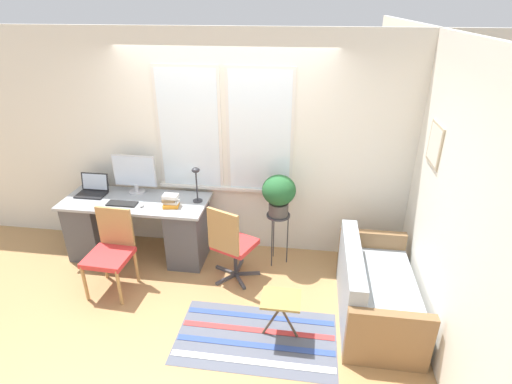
{
  "coord_description": "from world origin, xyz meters",
  "views": [
    {
      "loc": [
        0.99,
        -3.7,
        2.93
      ],
      "look_at": [
        0.44,
        0.17,
        1.06
      ],
      "focal_mm": 28.0,
      "sensor_mm": 36.0,
      "label": 1
    }
  ],
  "objects_px": {
    "mouse": "(142,205)",
    "plant_stand": "(278,220)",
    "couch_loveseat": "(374,293)",
    "laptop": "(93,190)",
    "desk_lamp": "(196,179)",
    "book_stack": "(171,201)",
    "office_chair_swivel": "(231,243)",
    "potted_plant": "(279,193)",
    "keyboard": "(122,204)",
    "desk_chair_wooden": "(111,250)",
    "monitor": "(135,173)",
    "folding_stool": "(281,302)"
  },
  "relations": [
    {
      "from": "folding_stool",
      "to": "desk_lamp",
      "type": "bearing_deg",
      "value": 132.43
    },
    {
      "from": "book_stack",
      "to": "desk_lamp",
      "type": "bearing_deg",
      "value": 31.89
    },
    {
      "from": "potted_plant",
      "to": "mouse",
      "type": "bearing_deg",
      "value": -171.73
    },
    {
      "from": "book_stack",
      "to": "plant_stand",
      "type": "height_order",
      "value": "book_stack"
    },
    {
      "from": "keyboard",
      "to": "potted_plant",
      "type": "distance_m",
      "value": 1.85
    },
    {
      "from": "book_stack",
      "to": "office_chair_swivel",
      "type": "relative_size",
      "value": 0.21
    },
    {
      "from": "couch_loveseat",
      "to": "desk_lamp",
      "type": "bearing_deg",
      "value": 68.73
    },
    {
      "from": "desk_lamp",
      "to": "book_stack",
      "type": "xyz_separation_m",
      "value": [
        -0.27,
        -0.17,
        -0.23
      ]
    },
    {
      "from": "monitor",
      "to": "potted_plant",
      "type": "height_order",
      "value": "monitor"
    },
    {
      "from": "laptop",
      "to": "couch_loveseat",
      "type": "height_order",
      "value": "laptop"
    },
    {
      "from": "keyboard",
      "to": "desk_chair_wooden",
      "type": "relative_size",
      "value": 0.38
    },
    {
      "from": "plant_stand",
      "to": "folding_stool",
      "type": "xyz_separation_m",
      "value": [
        0.14,
        -1.21,
        -0.18
      ]
    },
    {
      "from": "couch_loveseat",
      "to": "folding_stool",
      "type": "distance_m",
      "value": 1.01
    },
    {
      "from": "monitor",
      "to": "desk_chair_wooden",
      "type": "distance_m",
      "value": 1.02
    },
    {
      "from": "mouse",
      "to": "desk_chair_wooden",
      "type": "relative_size",
      "value": 0.08
    },
    {
      "from": "couch_loveseat",
      "to": "potted_plant",
      "type": "height_order",
      "value": "potted_plant"
    },
    {
      "from": "folding_stool",
      "to": "desk_chair_wooden",
      "type": "bearing_deg",
      "value": 165.75
    },
    {
      "from": "keyboard",
      "to": "couch_loveseat",
      "type": "xyz_separation_m",
      "value": [
        2.88,
        -0.58,
        -0.51
      ]
    },
    {
      "from": "desk_lamp",
      "to": "plant_stand",
      "type": "xyz_separation_m",
      "value": [
        0.97,
        -0.0,
        -0.48
      ]
    },
    {
      "from": "mouse",
      "to": "office_chair_swivel",
      "type": "relative_size",
      "value": 0.07
    },
    {
      "from": "mouse",
      "to": "plant_stand",
      "type": "xyz_separation_m",
      "value": [
        1.57,
        0.23,
        -0.2
      ]
    },
    {
      "from": "monitor",
      "to": "couch_loveseat",
      "type": "bearing_deg",
      "value": -18.04
    },
    {
      "from": "desk_lamp",
      "to": "potted_plant",
      "type": "xyz_separation_m",
      "value": [
        0.97,
        -0.0,
        -0.11
      ]
    },
    {
      "from": "office_chair_swivel",
      "to": "folding_stool",
      "type": "bearing_deg",
      "value": 151.65
    },
    {
      "from": "keyboard",
      "to": "potted_plant",
      "type": "xyz_separation_m",
      "value": [
        1.83,
        0.2,
        0.17
      ]
    },
    {
      "from": "mouse",
      "to": "plant_stand",
      "type": "relative_size",
      "value": 0.11
    },
    {
      "from": "mouse",
      "to": "book_stack",
      "type": "xyz_separation_m",
      "value": [
        0.33,
        0.06,
        0.05
      ]
    },
    {
      "from": "laptop",
      "to": "book_stack",
      "type": "distance_m",
      "value": 1.09
    },
    {
      "from": "mouse",
      "to": "office_chair_swivel",
      "type": "height_order",
      "value": "office_chair_swivel"
    },
    {
      "from": "couch_loveseat",
      "to": "office_chair_swivel",
      "type": "bearing_deg",
      "value": 76.63
    },
    {
      "from": "mouse",
      "to": "couch_loveseat",
      "type": "bearing_deg",
      "value": -11.93
    },
    {
      "from": "mouse",
      "to": "office_chair_swivel",
      "type": "xyz_separation_m",
      "value": [
        1.09,
        -0.19,
        -0.3
      ]
    },
    {
      "from": "keyboard",
      "to": "desk_lamp",
      "type": "relative_size",
      "value": 0.81
    },
    {
      "from": "desk_lamp",
      "to": "book_stack",
      "type": "height_order",
      "value": "desk_lamp"
    },
    {
      "from": "monitor",
      "to": "desk_lamp",
      "type": "xyz_separation_m",
      "value": [
        0.82,
        -0.14,
        0.04
      ]
    },
    {
      "from": "mouse",
      "to": "couch_loveseat",
      "type": "relative_size",
      "value": 0.05
    },
    {
      "from": "couch_loveseat",
      "to": "laptop",
      "type": "bearing_deg",
      "value": 76.56
    },
    {
      "from": "mouse",
      "to": "couch_loveseat",
      "type": "distance_m",
      "value": 2.73
    },
    {
      "from": "folding_stool",
      "to": "potted_plant",
      "type": "bearing_deg",
      "value": 96.63
    },
    {
      "from": "laptop",
      "to": "folding_stool",
      "type": "height_order",
      "value": "laptop"
    },
    {
      "from": "keyboard",
      "to": "folding_stool",
      "type": "bearing_deg",
      "value": -27.15
    },
    {
      "from": "desk_chair_wooden",
      "to": "plant_stand",
      "type": "xyz_separation_m",
      "value": [
        1.76,
        0.73,
        0.1
      ]
    },
    {
      "from": "book_stack",
      "to": "potted_plant",
      "type": "distance_m",
      "value": 1.26
    },
    {
      "from": "laptop",
      "to": "mouse",
      "type": "height_order",
      "value": "laptop"
    },
    {
      "from": "monitor",
      "to": "couch_loveseat",
      "type": "distance_m",
      "value": 3.08
    },
    {
      "from": "monitor",
      "to": "desk_lamp",
      "type": "distance_m",
      "value": 0.83
    },
    {
      "from": "plant_stand",
      "to": "couch_loveseat",
      "type": "bearing_deg",
      "value": -36.75
    },
    {
      "from": "desk_lamp",
      "to": "couch_loveseat",
      "type": "height_order",
      "value": "desk_lamp"
    },
    {
      "from": "desk_chair_wooden",
      "to": "office_chair_swivel",
      "type": "height_order",
      "value": "office_chair_swivel"
    },
    {
      "from": "mouse",
      "to": "book_stack",
      "type": "distance_m",
      "value": 0.34
    }
  ]
}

